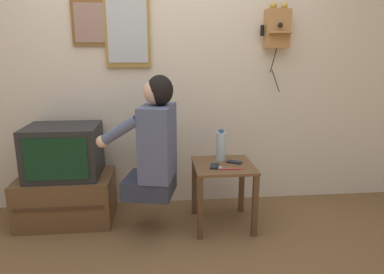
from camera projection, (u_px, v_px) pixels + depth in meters
The scene contains 12 objects.
wall_back at pixel (158, 64), 2.97m from camera, with size 6.80×0.05×2.55m.
side_table at pixel (223, 177), 2.73m from camera, with size 0.47×0.48×0.52m.
person at pixel (154, 142), 2.54m from camera, with size 0.59×0.49×0.91m.
tv_stand at pixel (67, 198), 2.84m from camera, with size 0.75×0.48×0.39m.
television at pixel (64, 151), 2.76m from camera, with size 0.57×0.45×0.42m.
wall_phone_antique at pixel (277, 28), 2.91m from camera, with size 0.25×0.18×0.75m.
framed_picture at pixel (93, 23), 2.80m from camera, with size 0.35×0.03×0.36m.
wall_mirror at pixel (127, 18), 2.81m from camera, with size 0.37×0.03×0.79m.
cell_phone_held at pixel (215, 166), 2.63m from camera, with size 0.09×0.13×0.01m.
cell_phone_spare at pixel (234, 162), 2.73m from camera, with size 0.14×0.11×0.01m.
water_bottle at pixel (221, 146), 2.78m from camera, with size 0.08×0.08×0.25m.
toothbrush at pixel (230, 169), 2.58m from camera, with size 0.19×0.02×0.02m.
Camera 1 is at (-0.00, -1.78, 1.37)m, focal length 32.00 mm.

